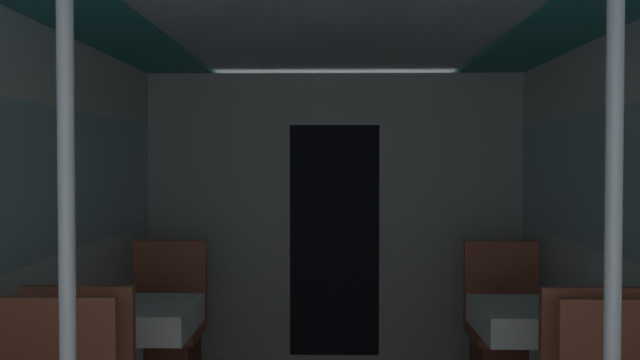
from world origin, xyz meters
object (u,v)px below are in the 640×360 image
Objects in this scene: dining_table_left_1 at (134,327)px; support_pole_left_0 at (68,329)px; chair_left_far_1 at (163,358)px; support_pole_right_0 at (612,331)px; chair_right_far_1 at (508,360)px; dining_table_right_1 at (538,328)px.

support_pole_left_0 is at bearing -79.19° from dining_table_left_1.
chair_left_far_1 is 2.98m from support_pole_right_0.
chair_right_far_1 is at bearing -180.00° from chair_left_far_1.
support_pole_right_0 is at bearing -100.81° from dining_table_right_1.
chair_left_far_1 reaches higher than dining_table_right_1.
chair_right_far_1 is at bearing 81.88° from support_pole_right_0.
dining_table_left_1 is 2.45m from support_pole_right_0.
support_pole_left_0 is 2.82× the size of dining_table_left_1.
support_pole_right_0 is 2.51m from chair_right_far_1.
chair_left_far_1 is at bearing 98.12° from support_pole_left_0.
chair_right_far_1 is (1.65, 2.37, -0.73)m from support_pole_left_0.
dining_table_right_1 is (1.65, 1.77, -0.41)m from support_pole_left_0.
chair_right_far_1 is (0.34, 2.37, -0.73)m from support_pole_right_0.
support_pole_left_0 and support_pole_right_0 have the same top height.
support_pole_left_0 is at bearing 98.12° from chair_left_far_1.
support_pole_right_0 is 2.15× the size of chair_right_far_1.
chair_left_far_1 is (-0.34, 2.37, -0.73)m from support_pole_left_0.
support_pole_left_0 reaches higher than dining_table_left_1.
dining_table_left_1 is (-0.34, 1.77, -0.41)m from support_pole_left_0.
chair_left_far_1 is at bearing 0.00° from chair_right_far_1.
dining_table_left_1 is 0.76× the size of chair_left_far_1.
support_pole_right_0 reaches higher than dining_table_left_1.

